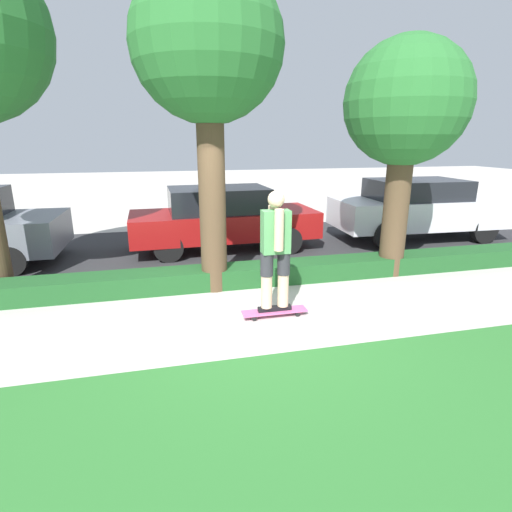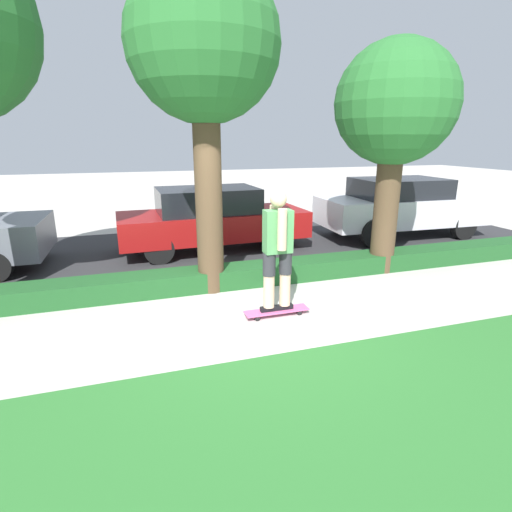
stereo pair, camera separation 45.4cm
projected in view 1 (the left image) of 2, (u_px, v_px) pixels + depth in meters
The scene contains 10 objects.
ground_plane at pixel (258, 321), 5.98m from camera, with size 60.00×60.00×0.00m, color #BCB7AD.
grass_lawn_strip at pixel (346, 480), 3.17m from camera, with size 18.22×4.00×0.01m.
street_asphalt at pixel (218, 249), 9.90m from camera, with size 18.22×5.00×0.01m.
hedge_row at pixel (238, 275), 7.42m from camera, with size 18.22×0.60×0.36m.
skateboard at pixel (275, 311), 6.11m from camera, with size 1.00×0.24×0.09m.
skater_person at pixel (275, 249), 5.83m from camera, with size 0.52×0.47×1.83m.
tree_mid at pixel (208, 52), 6.18m from camera, with size 2.40×2.40×5.23m.
tree_far at pixel (406, 108), 7.21m from camera, with size 2.26×2.26×4.38m.
parked_car_middle at pixel (223, 218), 9.67m from camera, with size 4.49×1.86×1.51m.
parked_car_rear at pixel (418, 208), 10.69m from camera, with size 4.58×1.97×1.60m.
Camera 1 is at (-1.29, -5.31, 2.61)m, focal length 28.00 mm.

